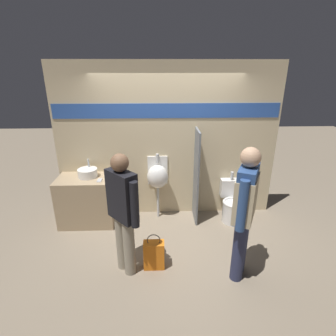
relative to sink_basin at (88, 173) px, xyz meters
name	(u,v)px	position (x,y,z in m)	size (l,w,h in m)	color
ground_plane	(168,229)	(1.35, -0.34, -0.92)	(16.00, 16.00, 0.00)	gray
display_wall	(167,143)	(1.35, 0.26, 0.44)	(3.84, 0.07, 2.70)	beige
sink_counter	(87,200)	(-0.05, -0.06, -0.49)	(0.93, 0.58, 0.85)	tan
sink_basin	(88,173)	(0.00, 0.00, 0.00)	(0.32, 0.32, 0.28)	white
cell_phone	(100,180)	(0.23, -0.18, -0.06)	(0.07, 0.14, 0.01)	#B7B7BC
divider_near_counter	(196,177)	(1.84, -0.01, -0.10)	(0.03, 0.49, 1.64)	slate
urinal_near_counter	(158,176)	(1.18, 0.09, -0.12)	(0.37, 0.30, 1.18)	silver
toilet	(232,205)	(2.51, -0.07, -0.63)	(0.39, 0.56, 0.84)	white
person_in_vest	(245,206)	(2.23, -1.41, 0.11)	(0.41, 0.56, 1.76)	#282D4C
person_with_lanyard	(123,210)	(0.75, -1.27, 0.00)	(0.43, 0.45, 1.66)	gray
shopping_bag	(154,255)	(1.12, -1.24, -0.71)	(0.28, 0.15, 0.53)	orange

